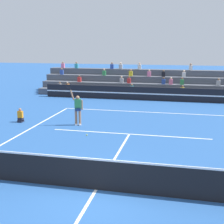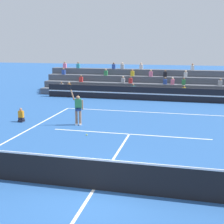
% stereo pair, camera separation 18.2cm
% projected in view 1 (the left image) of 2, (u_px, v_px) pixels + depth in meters
% --- Properties ---
extents(ground_plane, '(120.00, 120.00, 0.00)m').
position_uv_depth(ground_plane, '(96.00, 190.00, 10.00)').
color(ground_plane, '#285699').
extents(court_lines, '(11.10, 23.90, 0.01)m').
position_uv_depth(court_lines, '(96.00, 190.00, 10.00)').
color(court_lines, white).
rests_on(court_lines, ground).
extents(tennis_net, '(12.00, 0.10, 1.10)m').
position_uv_depth(tennis_net, '(96.00, 174.00, 9.88)').
color(tennis_net, slate).
rests_on(tennis_net, ground).
extents(sponsor_banner_wall, '(18.00, 0.26, 1.10)m').
position_uv_depth(sponsor_banner_wall, '(150.00, 94.00, 25.60)').
color(sponsor_banner_wall, black).
rests_on(sponsor_banner_wall, ground).
extents(bleacher_stand, '(20.62, 3.80, 2.83)m').
position_uv_depth(bleacher_stand, '(154.00, 85.00, 28.56)').
color(bleacher_stand, '#4C515B').
rests_on(bleacher_stand, ground).
extents(ball_kid_courtside, '(0.30, 0.36, 0.84)m').
position_uv_depth(ball_kid_courtside, '(20.00, 117.00, 18.52)').
color(ball_kid_courtside, black).
rests_on(ball_kid_courtside, ground).
extents(tennis_player, '(0.92, 0.34, 2.49)m').
position_uv_depth(tennis_player, '(78.00, 108.00, 17.70)').
color(tennis_player, '#9E7051').
rests_on(tennis_player, ground).
extents(tennis_ball, '(0.07, 0.07, 0.07)m').
position_uv_depth(tennis_ball, '(87.00, 135.00, 15.87)').
color(tennis_ball, '#C6DB33').
rests_on(tennis_ball, ground).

